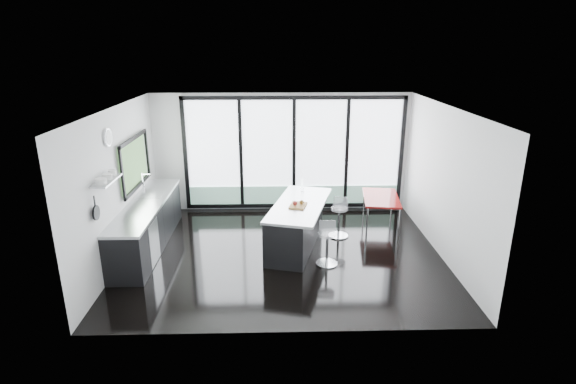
{
  "coord_description": "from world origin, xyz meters",
  "views": [
    {
      "loc": [
        -0.12,
        -7.87,
        3.86
      ],
      "look_at": [
        0.1,
        0.3,
        1.15
      ],
      "focal_mm": 28.0,
      "sensor_mm": 36.0,
      "label": 1
    }
  ],
  "objects_px": {
    "bar_stool_near": "(327,249)",
    "bar_stool_far": "(339,222)",
    "red_table": "(380,212)",
    "island": "(296,224)"
  },
  "relations": [
    {
      "from": "red_table",
      "to": "island",
      "type": "bearing_deg",
      "value": -153.64
    },
    {
      "from": "bar_stool_far",
      "to": "red_table",
      "type": "xyz_separation_m",
      "value": [
        0.98,
        0.51,
        0.02
      ]
    },
    {
      "from": "bar_stool_near",
      "to": "bar_stool_far",
      "type": "xyz_separation_m",
      "value": [
        0.38,
        1.25,
        0.01
      ]
    },
    {
      "from": "bar_stool_near",
      "to": "bar_stool_far",
      "type": "bearing_deg",
      "value": 77.3
    },
    {
      "from": "island",
      "to": "bar_stool_far",
      "type": "relative_size",
      "value": 3.69
    },
    {
      "from": "bar_stool_near",
      "to": "red_table",
      "type": "bearing_deg",
      "value": 56.58
    },
    {
      "from": "bar_stool_near",
      "to": "red_table",
      "type": "distance_m",
      "value": 2.23
    },
    {
      "from": "island",
      "to": "bar_stool_near",
      "type": "distance_m",
      "value": 0.99
    },
    {
      "from": "island",
      "to": "bar_stool_near",
      "type": "bearing_deg",
      "value": -56.97
    },
    {
      "from": "bar_stool_far",
      "to": "bar_stool_near",
      "type": "bearing_deg",
      "value": -88.85
    }
  ]
}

